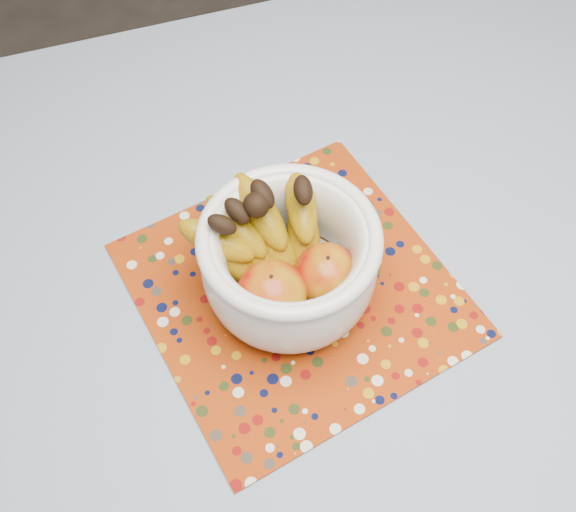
% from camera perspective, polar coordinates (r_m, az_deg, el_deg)
% --- Properties ---
extents(table, '(1.20, 1.20, 0.75)m').
position_cam_1_polar(table, '(1.02, 5.52, -5.95)').
color(table, brown).
rests_on(table, ground).
extents(tablecloth, '(1.32, 1.32, 0.01)m').
position_cam_1_polar(tablecloth, '(0.95, 5.92, -3.71)').
color(tablecloth, slate).
rests_on(tablecloth, table).
extents(placemat, '(0.48, 0.48, 0.00)m').
position_cam_1_polar(placemat, '(0.94, 0.63, -2.84)').
color(placemat, '#8C2C07').
rests_on(placemat, tablecloth).
extents(fruit_bowl, '(0.27, 0.25, 0.18)m').
position_cam_1_polar(fruit_bowl, '(0.87, -0.89, 0.23)').
color(fruit_bowl, silver).
rests_on(fruit_bowl, placemat).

